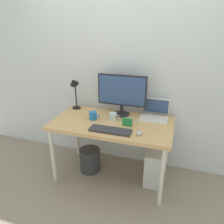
{
  "coord_description": "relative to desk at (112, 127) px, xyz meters",
  "views": [
    {
      "loc": [
        0.68,
        -2.11,
        1.74
      ],
      "look_at": [
        0.0,
        0.0,
        0.85
      ],
      "focal_mm": 34.19,
      "sensor_mm": 36.0,
      "label": 1
    }
  ],
  "objects": [
    {
      "name": "photo_frame",
      "position": [
        0.19,
        -0.06,
        0.11
      ],
      "size": [
        0.11,
        0.02,
        0.09
      ],
      "primitive_type": "cube",
      "rotation": [
        0.07,
        0.0,
        0.0
      ],
      "color": "#268C4C",
      "rests_on": "desk"
    },
    {
      "name": "back_wall",
      "position": [
        0.0,
        0.43,
        0.63
      ],
      "size": [
        4.4,
        0.04,
        2.6
      ],
      "primitive_type": "cube",
      "color": "silver",
      "rests_on": "ground_plane"
    },
    {
      "name": "mouse",
      "position": [
        0.36,
        -0.21,
        0.08
      ],
      "size": [
        0.06,
        0.09,
        0.03
      ],
      "primitive_type": "ellipsoid",
      "color": "#B2B2B7",
      "rests_on": "desk"
    },
    {
      "name": "keyboard",
      "position": [
        0.06,
        -0.23,
        0.07
      ],
      "size": [
        0.44,
        0.14,
        0.02
      ],
      "primitive_type": "cube",
      "color": "#333338",
      "rests_on": "desk"
    },
    {
      "name": "desk",
      "position": [
        0.0,
        0.0,
        0.0
      ],
      "size": [
        1.37,
        0.74,
        0.73
      ],
      "color": "tan",
      "rests_on": "ground_plane"
    },
    {
      "name": "coffee_mug",
      "position": [
        -0.23,
        -0.0,
        0.11
      ],
      "size": [
        0.12,
        0.09,
        0.09
      ],
      "color": "#1E72BF",
      "rests_on": "desk"
    },
    {
      "name": "wastebasket",
      "position": [
        -0.3,
        0.01,
        -0.52
      ],
      "size": [
        0.26,
        0.26,
        0.3
      ],
      "primitive_type": "cylinder",
      "color": "#333338",
      "rests_on": "ground_plane"
    },
    {
      "name": "computer_tower",
      "position": [
        0.5,
        0.06,
        -0.46
      ],
      "size": [
        0.18,
        0.36,
        0.42
      ],
      "primitive_type": "cube",
      "color": "silver",
      "rests_on": "ground_plane"
    },
    {
      "name": "desk_lamp",
      "position": [
        -0.58,
        0.24,
        0.37
      ],
      "size": [
        0.11,
        0.16,
        0.43
      ],
      "color": "black",
      "rests_on": "desk"
    },
    {
      "name": "glass_cup",
      "position": [
        -0.0,
        0.05,
        0.11
      ],
      "size": [
        0.12,
        0.09,
        0.09
      ],
      "color": "silver",
      "rests_on": "desk"
    },
    {
      "name": "ground_plane",
      "position": [
        0.0,
        0.0,
        -0.67
      ],
      "size": [
        6.0,
        6.0,
        0.0
      ],
      "primitive_type": "plane",
      "color": "gray"
    },
    {
      "name": "monitor",
      "position": [
        0.04,
        0.24,
        0.35
      ],
      "size": [
        0.59,
        0.2,
        0.5
      ],
      "color": "#232328",
      "rests_on": "desk"
    },
    {
      "name": "laptop",
      "position": [
        0.44,
        0.26,
        0.12
      ],
      "size": [
        0.32,
        0.28,
        0.22
      ],
      "color": "silver",
      "rests_on": "desk"
    }
  ]
}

